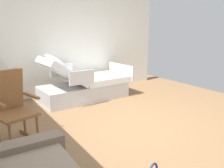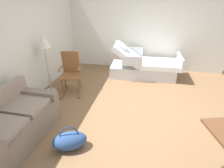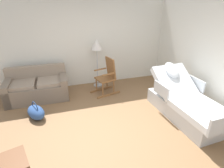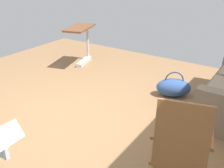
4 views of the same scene
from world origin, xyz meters
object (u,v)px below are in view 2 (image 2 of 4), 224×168
Objects in this scene: couch at (13,125)px; duffel_bag at (70,141)px; hospital_bed at (143,66)px; floor_lamp at (44,45)px; rocking_chair at (71,73)px.

duffel_bag is (-0.00, -1.02, -0.15)m from couch.
floor_lamp is at bearing 124.17° from hospital_bed.
floor_lamp reaches higher than duffel_bag.
couch is at bearing 149.25° from hospital_bed.
couch is 2.03m from floor_lamp.
hospital_bed is 2.25m from rocking_chair.
rocking_chair is (1.94, -0.23, 0.20)m from couch.
couch reaches higher than duffel_bag.
rocking_chair is at bearing -73.87° from floor_lamp.
rocking_chair is at bearing 128.64° from hospital_bed.
hospital_bed is at bearing -51.36° from rocking_chair.
floor_lamp is 2.30× the size of duffel_bag.
floor_lamp is at bearing 9.80° from couch.
rocking_chair is 1.63× the size of duffel_bag.
floor_lamp is (1.78, 0.31, 0.92)m from couch.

